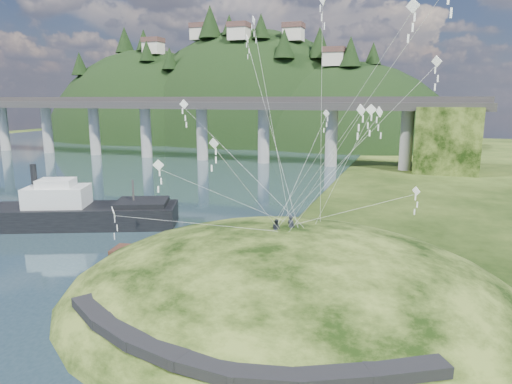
% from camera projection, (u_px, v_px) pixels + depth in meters
% --- Properties ---
extents(ground, '(320.00, 320.00, 0.00)m').
position_uv_depth(ground, '(181.00, 293.00, 35.00)').
color(ground, black).
rests_on(ground, ground).
extents(grass_hill, '(36.00, 32.00, 13.00)m').
position_uv_depth(grass_hill, '(288.00, 315.00, 34.57)').
color(grass_hill, black).
rests_on(grass_hill, ground).
extents(footpath, '(22.29, 5.84, 0.83)m').
position_uv_depth(footpath, '(218.00, 350.00, 23.16)').
color(footpath, black).
rests_on(footpath, ground).
extents(bridge, '(160.00, 11.00, 15.00)m').
position_uv_depth(bridge, '(223.00, 120.00, 106.38)').
color(bridge, '#2D2B2B').
rests_on(bridge, ground).
extents(far_ridge, '(153.00, 70.00, 94.50)m').
position_uv_depth(far_ridge, '(238.00, 161.00, 163.55)').
color(far_ridge, black).
rests_on(far_ridge, ground).
extents(work_barge, '(21.64, 13.35, 7.36)m').
position_uv_depth(work_barge, '(81.00, 211.00, 52.67)').
color(work_barge, black).
rests_on(work_barge, ground).
extents(wooden_dock, '(16.15, 5.49, 1.14)m').
position_uv_depth(wooden_dock, '(195.00, 253.00, 42.39)').
color(wooden_dock, '#341C15').
rests_on(wooden_dock, ground).
extents(kite_flyers, '(1.77, 1.66, 1.85)m').
position_uv_depth(kite_flyers, '(283.00, 217.00, 34.50)').
color(kite_flyers, '#23252E').
rests_on(kite_flyers, ground).
extents(kite_swarm, '(20.63, 15.44, 16.25)m').
position_uv_depth(kite_swarm, '(299.00, 98.00, 31.05)').
color(kite_swarm, white).
rests_on(kite_swarm, ground).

